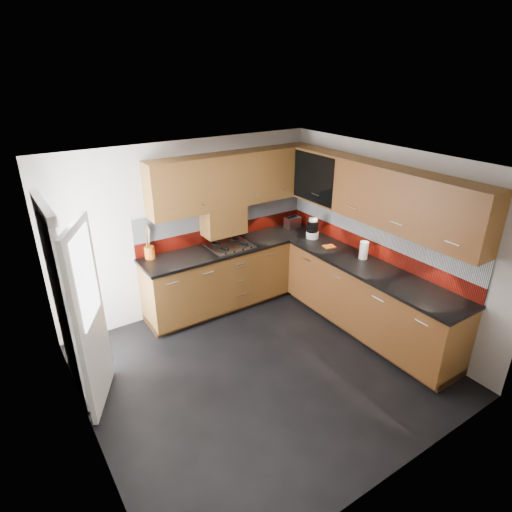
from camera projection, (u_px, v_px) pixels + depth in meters
room at (263, 253)px, 4.42m from camera, size 4.00×3.80×2.64m
base_cabinets at (297, 288)px, 5.94m from camera, size 2.70×3.20×0.95m
countertop at (298, 257)px, 5.72m from camera, size 2.72×3.22×0.04m
backsplash at (301, 228)px, 5.88m from camera, size 2.70×3.20×0.54m
upper_cabinets at (308, 187)px, 5.49m from camera, size 2.50×3.20×0.72m
extractor_hood at (223, 220)px, 5.98m from camera, size 0.60×0.33×0.40m
glass_cabinet at (321, 175)px, 5.93m from camera, size 0.32×0.80×0.66m
back_door at (74, 310)px, 4.28m from camera, size 0.42×1.19×2.04m
gas_hob at (230, 245)px, 5.98m from camera, size 0.59×0.52×0.05m
utensil_pot at (149, 251)px, 5.59m from camera, size 0.13×0.13×0.47m
toaster at (292, 222)px, 6.65m from camera, size 0.25×0.16×0.18m
food_processor at (313, 229)px, 6.23m from camera, size 0.18×0.18×0.30m
paper_towel at (364, 250)px, 5.58m from camera, size 0.15×0.15×0.24m
orange_cloth at (329, 247)px, 5.96m from camera, size 0.18×0.16×0.02m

